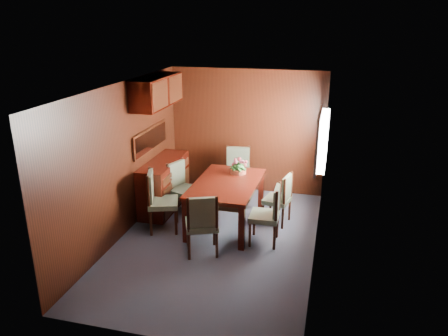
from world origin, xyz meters
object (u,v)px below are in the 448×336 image
(sideboard, at_px, (164,184))
(flower_centerpiece, at_px, (238,166))
(chair_left_near, at_px, (158,198))
(chair_right_near, at_px, (269,212))
(chair_head, at_px, (202,221))
(dining_table, at_px, (227,188))

(sideboard, height_order, flower_centerpiece, flower_centerpiece)
(chair_left_near, distance_m, flower_centerpiece, 1.47)
(chair_right_near, height_order, flower_centerpiece, flower_centerpiece)
(chair_right_near, bearing_deg, chair_left_near, 89.02)
(sideboard, xyz_separation_m, chair_head, (1.16, -1.44, 0.09))
(chair_head, bearing_deg, sideboard, 107.62)
(flower_centerpiece, bearing_deg, sideboard, -177.23)
(sideboard, relative_size, flower_centerpiece, 4.87)
(chair_left_near, relative_size, chair_head, 1.05)
(flower_centerpiece, bearing_deg, chair_left_near, -140.90)
(sideboard, bearing_deg, chair_right_near, -22.22)
(chair_left_near, height_order, chair_right_near, chair_left_near)
(sideboard, relative_size, chair_head, 1.44)
(chair_left_near, bearing_deg, sideboard, 177.10)
(sideboard, distance_m, chair_right_near, 2.20)
(dining_table, height_order, chair_right_near, chair_right_near)
(sideboard, height_order, chair_right_near, chair_right_near)
(dining_table, relative_size, chair_right_near, 1.74)
(sideboard, relative_size, chair_right_near, 1.48)
(chair_right_near, xyz_separation_m, flower_centerpiece, (-0.69, 0.90, 0.37))
(chair_right_near, bearing_deg, flower_centerpiece, 36.17)
(chair_head, bearing_deg, chair_right_near, 13.07)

